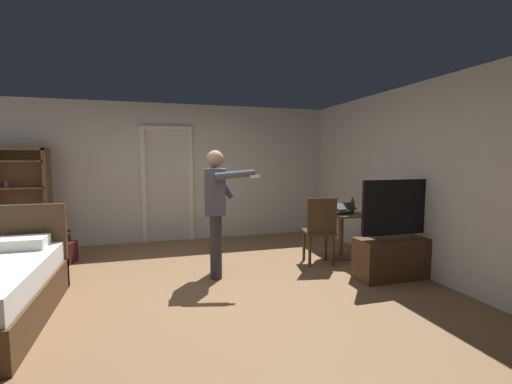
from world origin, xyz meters
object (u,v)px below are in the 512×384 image
(side_table, at_px, (341,227))
(wooden_chair, at_px, (320,228))
(laptop, at_px, (341,210))
(suitcase_small, at_px, (52,248))
(bookshelf, at_px, (20,197))
(tv_flatscreen, at_px, (402,249))
(bottle_on_table, at_px, (352,207))
(person_blue_shirt, at_px, (216,204))
(suitcase_dark, at_px, (53,253))

(side_table, height_order, wooden_chair, wooden_chair)
(laptop, xyz_separation_m, suitcase_small, (-4.23, 1.05, -0.53))
(bookshelf, xyz_separation_m, side_table, (4.87, -1.76, -0.45))
(tv_flatscreen, bearing_deg, bottle_on_table, 98.38)
(suitcase_small, bearing_deg, wooden_chair, -29.29)
(laptop, distance_m, wooden_chair, 0.55)
(bookshelf, distance_m, suitcase_small, 1.20)
(laptop, height_order, person_blue_shirt, person_blue_shirt)
(tv_flatscreen, bearing_deg, wooden_chair, 134.57)
(bookshelf, relative_size, side_table, 2.45)
(bookshelf, bearing_deg, person_blue_shirt, -35.68)
(tv_flatscreen, xyz_separation_m, wooden_chair, (-0.78, 0.79, 0.18))
(bookshelf, relative_size, tv_flatscreen, 1.34)
(tv_flatscreen, distance_m, side_table, 1.09)
(wooden_chair, height_order, person_blue_shirt, person_blue_shirt)
(bookshelf, relative_size, person_blue_shirt, 1.04)
(laptop, bearing_deg, tv_flatscreen, -72.84)
(bottle_on_table, distance_m, person_blue_shirt, 2.16)
(wooden_chair, bearing_deg, suitcase_small, 161.45)
(tv_flatscreen, bearing_deg, suitcase_small, 155.68)
(side_table, distance_m, bottle_on_table, 0.37)
(laptop, xyz_separation_m, wooden_chair, (-0.47, -0.21, -0.21))
(bookshelf, relative_size, suitcase_small, 3.44)
(bottle_on_table, xyz_separation_m, person_blue_shirt, (-2.15, -0.22, 0.15))
(wooden_chair, bearing_deg, side_table, 27.49)
(laptop, relative_size, suitcase_dark, 0.58)
(bottle_on_table, xyz_separation_m, suitcase_small, (-4.40, 1.09, -0.59))
(bottle_on_table, distance_m, wooden_chair, 0.71)
(bookshelf, height_order, tv_flatscreen, bookshelf)
(tv_flatscreen, xyz_separation_m, bottle_on_table, (-0.14, 0.97, 0.44))
(wooden_chair, height_order, suitcase_dark, wooden_chair)
(laptop, height_order, suitcase_dark, laptop)
(bookshelf, xyz_separation_m, suitcase_small, (0.61, -0.75, -0.70))
(laptop, bearing_deg, suitcase_small, 166.07)
(laptop, distance_m, bottle_on_table, 0.18)
(bottle_on_table, relative_size, suitcase_small, 0.51)
(bottle_on_table, bearing_deg, suitcase_dark, 166.97)
(person_blue_shirt, bearing_deg, laptop, 7.33)
(suitcase_dark, bearing_deg, laptop, 2.22)
(suitcase_small, bearing_deg, tv_flatscreen, -35.05)
(tv_flatscreen, xyz_separation_m, side_table, (-0.28, 1.05, 0.11))
(tv_flatscreen, bearing_deg, bookshelf, 151.46)
(side_table, xyz_separation_m, laptop, (-0.03, -0.04, 0.28))
(tv_flatscreen, relative_size, person_blue_shirt, 0.78)
(wooden_chair, relative_size, person_blue_shirt, 0.60)
(wooden_chair, bearing_deg, suitcase_dark, 162.35)
(person_blue_shirt, xyz_separation_m, suitcase_dark, (-2.22, 1.23, -0.80))
(suitcase_small, bearing_deg, laptop, -24.66)
(side_table, xyz_separation_m, bottle_on_table, (0.14, -0.08, 0.33))
(laptop, relative_size, suitcase_small, 0.69)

